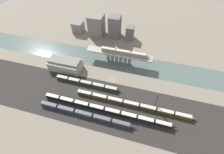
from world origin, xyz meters
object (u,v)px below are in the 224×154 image
train_yard_far (133,104)px  signal_tower (156,102)px  train_on_bridge (125,53)px  train_yard_mid (106,110)px  warehouse_building (65,64)px  train_yard_near (86,114)px  train_yard_outer (88,83)px

train_yard_far → signal_tower: 16.15m
train_on_bridge → train_yard_mid: train_on_bridge is taller
train_yard_far → train_on_bridge: bearing=110.3°
warehouse_building → train_on_bridge: bearing=23.2°
train_on_bridge → train_yard_near: bearing=-103.6°
train_on_bridge → train_yard_outer: bearing=-124.7°
train_on_bridge → train_yard_outer: 42.30m
train_yard_near → train_yard_far: size_ratio=0.80×
train_yard_outer → warehouse_building: warehouse_building is taller
warehouse_building → signal_tower: bearing=-13.2°
warehouse_building → train_yard_mid: bearing=-34.2°
signal_tower → train_yard_outer: bearing=173.7°
signal_tower → train_on_bridge: bearing=128.0°
train_yard_far → warehouse_building: 68.58m
train_yard_far → train_yard_outer: train_yard_outer is taller
train_yard_mid → train_yard_outer: 29.00m
train_on_bridge → signal_tower: bearing=-52.0°
train_on_bridge → signal_tower: 50.66m
train_yard_near → train_yard_outer: bearing=108.7°
train_yard_mid → train_yard_far: train_yard_mid is taller
warehouse_building → signal_tower: 82.02m
train_on_bridge → train_yard_far: size_ratio=0.50×
train_yard_far → train_yard_outer: size_ratio=1.58×
signal_tower → train_yard_near: bearing=-156.1°
train_yard_near → signal_tower: size_ratio=5.31×
train_on_bridge → train_yard_far: train_on_bridge is taller
train_on_bridge → warehouse_building: bearing=-156.8°
train_yard_near → signal_tower: signal_tower is taller
train_yard_far → train_yard_near: bearing=-151.3°
train_yard_far → warehouse_building: (-64.83, 22.14, 3.21)m
train_yard_mid → train_yard_far: bearing=29.3°
train_yard_near → train_yard_outer: (-8.83, 26.13, -0.10)m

